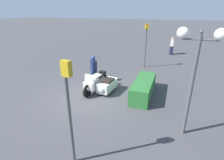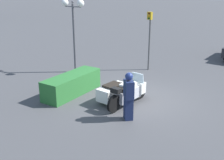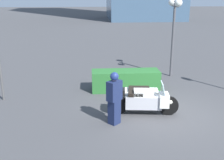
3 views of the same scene
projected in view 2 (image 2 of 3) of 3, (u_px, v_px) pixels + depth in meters
ground_plane at (136, 99)px, 11.64m from camera, size 160.00×160.00×0.00m
police_motorcycle at (121, 91)px, 11.13m from camera, size 2.41×1.43×1.17m
officer_rider at (129, 95)px, 9.59m from camera, size 0.53×0.53×1.72m
hedge_bush_curbside at (72, 84)px, 12.02m from camera, size 2.89×0.92×0.86m
twin_lamp_post at (73, 16)px, 14.23m from camera, size 0.36×1.38×3.79m
traffic_light_near at (149, 32)px, 14.88m from camera, size 0.22×0.28×3.14m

